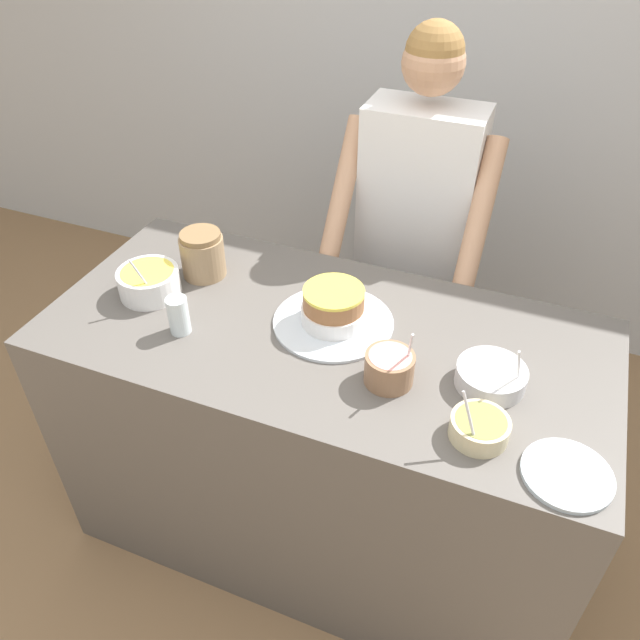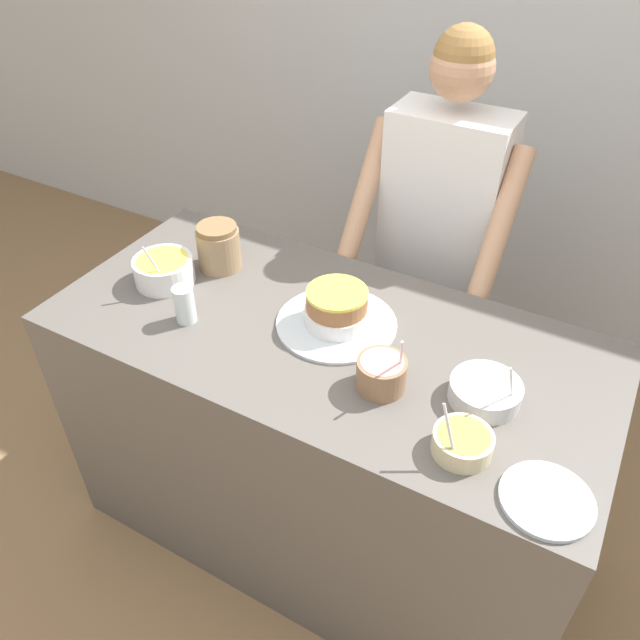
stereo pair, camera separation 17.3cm
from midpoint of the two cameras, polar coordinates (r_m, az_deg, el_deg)
ground_plane at (r=2.35m, az=-2.35°, el=-24.93°), size 14.00×14.00×0.00m
wall_back at (r=2.94m, az=17.83°, el=21.06°), size 10.00×0.05×2.60m
counter at (r=2.14m, az=2.73°, el=-11.07°), size 1.65×0.77×0.95m
person_baker at (r=2.29m, az=13.06°, el=8.48°), size 0.54×0.46×1.65m
cake at (r=1.80m, az=4.29°, el=0.66°), size 0.35×0.35×0.12m
frosting_bowl_pink at (r=1.62m, az=8.70°, el=-4.94°), size 0.13×0.13×0.19m
frosting_bowl_olive at (r=1.52m, az=16.15°, el=-10.83°), size 0.14×0.14×0.16m
frosting_bowl_white at (r=1.66m, az=17.82°, el=-6.31°), size 0.18×0.18×0.17m
frosting_bowl_yellow at (r=2.01m, az=-11.73°, el=4.46°), size 0.19×0.19×0.17m
drinking_glass at (r=1.83m, az=-9.68°, el=1.30°), size 0.06×0.06×0.11m
ceramic_plate at (r=1.51m, az=23.25°, el=-15.05°), size 0.21×0.21×0.01m
stoneware_jar at (r=2.05m, az=-6.87°, el=6.59°), size 0.14×0.14×0.15m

